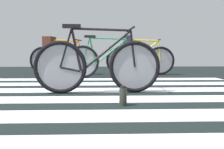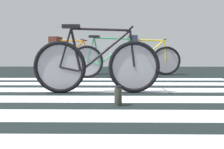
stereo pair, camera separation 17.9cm
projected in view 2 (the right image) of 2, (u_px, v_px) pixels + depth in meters
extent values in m
cube|color=black|center=(96.00, 97.00, 3.23)|extent=(18.00, 14.00, 0.02)
cube|color=silver|center=(51.00, 146.00, 1.47)|extent=(5.20, 0.44, 0.00)
cube|color=silver|center=(82.00, 115.00, 2.20)|extent=(5.20, 0.44, 0.00)
cube|color=silver|center=(98.00, 99.00, 2.98)|extent=(5.20, 0.44, 0.00)
cube|color=silver|center=(97.00, 90.00, 3.73)|extent=(5.20, 0.44, 0.00)
cube|color=silver|center=(110.00, 84.00, 4.47)|extent=(5.20, 0.44, 0.00)
cube|color=silver|center=(102.00, 79.00, 5.25)|extent=(5.20, 0.44, 0.00)
torus|color=black|center=(60.00, 67.00, 3.42)|extent=(0.72, 0.09, 0.72)
torus|color=black|center=(134.00, 67.00, 3.46)|extent=(0.72, 0.09, 0.72)
cylinder|color=gray|center=(60.00, 67.00, 3.42)|extent=(0.61, 0.04, 0.61)
cylinder|color=gray|center=(134.00, 67.00, 3.46)|extent=(0.61, 0.04, 0.61)
cylinder|color=black|center=(101.00, 29.00, 3.40)|extent=(0.80, 0.07, 0.05)
cylinder|color=black|center=(105.00, 51.00, 3.42)|extent=(0.70, 0.07, 0.59)
cylinder|color=black|center=(76.00, 50.00, 3.41)|extent=(0.15, 0.04, 0.59)
cylinder|color=black|center=(70.00, 69.00, 3.43)|extent=(0.29, 0.04, 0.09)
cylinder|color=black|center=(65.00, 48.00, 3.40)|extent=(0.19, 0.03, 0.53)
cylinder|color=black|center=(132.00, 49.00, 3.43)|extent=(0.09, 0.03, 0.50)
cube|color=black|center=(71.00, 26.00, 3.38)|extent=(0.24, 0.10, 0.05)
cylinder|color=black|center=(130.00, 29.00, 3.41)|extent=(0.05, 0.52, 0.03)
cylinder|color=#4C4C51|center=(80.00, 71.00, 3.44)|extent=(0.04, 0.34, 0.02)
torus|color=black|center=(87.00, 62.00, 5.48)|extent=(0.72, 0.13, 0.72)
torus|color=black|center=(133.00, 62.00, 5.57)|extent=(0.72, 0.13, 0.72)
cylinder|color=gray|center=(87.00, 62.00, 5.48)|extent=(0.60, 0.07, 0.61)
cylinder|color=gray|center=(133.00, 62.00, 5.57)|extent=(0.60, 0.07, 0.61)
cylinder|color=#308752|center=(112.00, 38.00, 5.49)|extent=(0.80, 0.12, 0.05)
cylinder|color=#308752|center=(115.00, 52.00, 5.52)|extent=(0.70, 0.11, 0.59)
cylinder|color=#308752|center=(97.00, 51.00, 5.48)|extent=(0.16, 0.05, 0.59)
cylinder|color=#308752|center=(93.00, 63.00, 5.49)|extent=(0.29, 0.06, 0.09)
cylinder|color=#308752|center=(91.00, 50.00, 5.46)|extent=(0.19, 0.04, 0.53)
cylinder|color=#308752|center=(132.00, 50.00, 5.55)|extent=(0.09, 0.04, 0.50)
cube|color=black|center=(94.00, 37.00, 5.45)|extent=(0.25, 0.11, 0.05)
cylinder|color=black|center=(130.00, 38.00, 5.52)|extent=(0.08, 0.52, 0.03)
cylinder|color=#4C4C51|center=(100.00, 65.00, 5.51)|extent=(0.06, 0.34, 0.02)
torus|color=black|center=(125.00, 61.00, 6.34)|extent=(0.72, 0.09, 0.72)
torus|color=black|center=(166.00, 61.00, 6.27)|extent=(0.72, 0.09, 0.72)
cylinder|color=gray|center=(125.00, 61.00, 6.34)|extent=(0.61, 0.04, 0.61)
cylinder|color=gray|center=(166.00, 61.00, 6.27)|extent=(0.61, 0.04, 0.61)
cylinder|color=yellow|center=(148.00, 40.00, 6.26)|extent=(0.80, 0.07, 0.05)
cylinder|color=yellow|center=(150.00, 52.00, 6.28)|extent=(0.70, 0.07, 0.59)
cylinder|color=yellow|center=(134.00, 52.00, 6.31)|extent=(0.15, 0.04, 0.59)
cylinder|color=yellow|center=(131.00, 62.00, 6.33)|extent=(0.29, 0.04, 0.09)
cylinder|color=yellow|center=(129.00, 50.00, 6.31)|extent=(0.19, 0.03, 0.53)
cylinder|color=yellow|center=(165.00, 51.00, 6.25)|extent=(0.09, 0.03, 0.50)
cube|color=black|center=(132.00, 39.00, 6.28)|extent=(0.24, 0.10, 0.05)
cylinder|color=black|center=(164.00, 40.00, 6.23)|extent=(0.05, 0.52, 0.03)
cylinder|color=#4C4C51|center=(136.00, 63.00, 6.33)|extent=(0.04, 0.34, 0.02)
cylinder|color=brown|center=(133.00, 55.00, 6.45)|extent=(0.11, 0.11, 0.89)
cylinder|color=brown|center=(133.00, 55.00, 6.18)|extent=(0.11, 0.11, 0.89)
cube|color=#2B2E47|center=(133.00, 41.00, 6.29)|extent=(0.24, 0.42, 0.28)
cube|color=#726A54|center=(135.00, 73.00, 6.49)|extent=(0.26, 0.11, 0.07)
cube|color=#726A54|center=(136.00, 74.00, 6.21)|extent=(0.26, 0.11, 0.07)
torus|color=black|center=(49.00, 60.00, 6.59)|extent=(0.72, 0.18, 0.72)
torus|color=black|center=(86.00, 61.00, 6.41)|extent=(0.72, 0.18, 0.72)
cylinder|color=gray|center=(49.00, 60.00, 6.59)|extent=(0.60, 0.11, 0.61)
cylinder|color=gray|center=(86.00, 61.00, 6.41)|extent=(0.60, 0.11, 0.61)
cylinder|color=orange|center=(69.00, 41.00, 6.45)|extent=(0.80, 0.17, 0.05)
cylinder|color=orange|center=(71.00, 52.00, 6.46)|extent=(0.70, 0.15, 0.59)
cylinder|color=orange|center=(57.00, 52.00, 6.53)|extent=(0.16, 0.06, 0.59)
cylinder|color=orange|center=(54.00, 62.00, 6.57)|extent=(0.29, 0.07, 0.09)
cylinder|color=orange|center=(52.00, 50.00, 6.55)|extent=(0.19, 0.06, 0.53)
cylinder|color=orange|center=(85.00, 51.00, 6.39)|extent=(0.09, 0.04, 0.50)
cube|color=black|center=(54.00, 39.00, 6.51)|extent=(0.25, 0.13, 0.05)
cylinder|color=black|center=(84.00, 40.00, 6.37)|extent=(0.12, 0.52, 0.03)
cylinder|color=#4C4C51|center=(59.00, 63.00, 6.55)|extent=(0.08, 0.34, 0.02)
cylinder|color=beige|center=(58.00, 55.00, 6.68)|extent=(0.11, 0.11, 0.88)
cylinder|color=beige|center=(54.00, 55.00, 6.41)|extent=(0.11, 0.11, 0.88)
cube|color=#562A20|center=(56.00, 42.00, 6.52)|extent=(0.29, 0.44, 0.28)
cube|color=black|center=(61.00, 72.00, 6.71)|extent=(0.27, 0.14, 0.07)
cube|color=black|center=(57.00, 73.00, 6.43)|extent=(0.27, 0.14, 0.07)
cylinder|color=#2D2E26|center=(118.00, 97.00, 2.62)|extent=(0.08, 0.08, 0.18)
cylinder|color=black|center=(118.00, 87.00, 2.61)|extent=(0.06, 0.06, 0.02)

